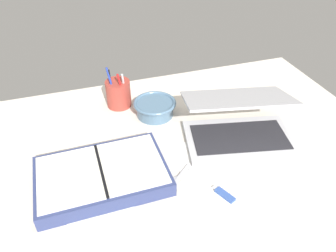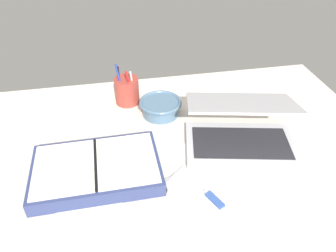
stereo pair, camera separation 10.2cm
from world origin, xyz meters
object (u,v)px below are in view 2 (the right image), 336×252
object	(u,v)px
laptop	(241,130)
scissors	(162,184)
bowl	(161,107)
planner	(97,169)
pen_cup	(127,90)

from	to	relation	value
laptop	scissors	size ratio (longest dim) A/B	3.00
bowl	planner	xyz separation A→B (cm)	(-23.30, -26.96, -0.86)
laptop	planner	bearing A→B (deg)	-159.94
pen_cup	scissors	world-z (taller)	pen_cup
bowl	pen_cup	size ratio (longest dim) A/B	0.95
bowl	scissors	world-z (taller)	bowl
pen_cup	bowl	bearing A→B (deg)	-42.71
bowl	planner	bearing A→B (deg)	-130.84
laptop	bowl	xyz separation A→B (cm)	(-22.55, 20.53, -1.67)
planner	scissors	bearing A→B (deg)	-23.57
scissors	bowl	bearing A→B (deg)	51.80
laptop	pen_cup	size ratio (longest dim) A/B	2.46
laptop	bowl	size ratio (longest dim) A/B	2.59
bowl	laptop	bearing A→B (deg)	-42.32
bowl	pen_cup	bearing A→B (deg)	137.29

